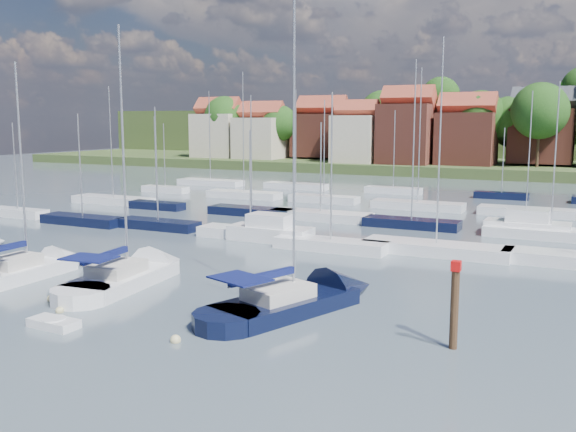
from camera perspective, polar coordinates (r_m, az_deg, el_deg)
The scene contains 12 objects.
ground at distance 69.40m, azimuth 10.01°, elevation 0.26°, with size 260.00×260.00×0.00m, color #4B5865.
sailboat_left at distance 44.56m, azimuth -21.43°, elevation -4.41°, with size 2.87×10.67×14.52m.
sailboat_centre at distance 41.24m, azimuth -13.21°, elevation -5.07°, with size 4.43×12.59×16.71m.
sailboat_navy at distance 34.70m, azimuth 1.80°, elevation -7.44°, with size 7.38×12.89×17.28m.
tender at distance 33.28m, azimuth -20.11°, elevation -8.94°, with size 2.58×1.28×0.55m.
timber_piling at distance 29.26m, azimuth 14.51°, elevation -9.62°, with size 0.40×0.40×6.18m.
buoy_b at distance 35.67m, azimuth -19.63°, elevation -8.09°, with size 0.43×0.43×0.43m, color beige.
buoy_c at distance 38.10m, azimuth -20.27°, elevation -7.06°, with size 0.49×0.49×0.49m, color beige.
buoy_d at distance 29.85m, azimuth -9.97°, elevation -10.99°, with size 0.49×0.49×0.49m, color beige.
buoy_e at distance 37.88m, azimuth -0.06°, elevation -6.60°, with size 0.49×0.49×0.49m, color #D85914.
marina_field at distance 64.21m, azimuth 10.46°, elevation -0.04°, with size 79.62×41.41×15.93m.
far_shore_town at distance 159.69m, azimuth 20.14°, elevation 6.20°, with size 212.46×90.00×22.27m.
Camera 1 is at (18.77, -26.07, 9.96)m, focal length 40.00 mm.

